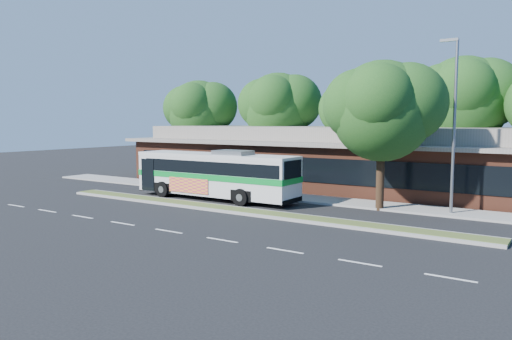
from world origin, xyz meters
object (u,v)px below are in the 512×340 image
object	(u,v)px
transit_bus	(216,172)
sedan	(180,174)
lamp_post	(454,121)
sidewalk_tree	(390,109)

from	to	relation	value
transit_bus	sedan	distance (m)	8.88
lamp_post	sidewalk_tree	distance (m)	3.29
lamp_post	sedan	distance (m)	21.31
sidewalk_tree	lamp_post	bearing A→B (deg)	10.17
transit_bus	sedan	size ratio (longest dim) A/B	2.28
lamp_post	transit_bus	bearing A→B (deg)	-168.60
transit_bus	sedan	xyz separation A→B (m)	(-7.37, 4.84, -1.02)
transit_bus	sidewalk_tree	distance (m)	11.13
lamp_post	sidewalk_tree	bearing A→B (deg)	-169.83
transit_bus	sidewalk_tree	bearing A→B (deg)	11.53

